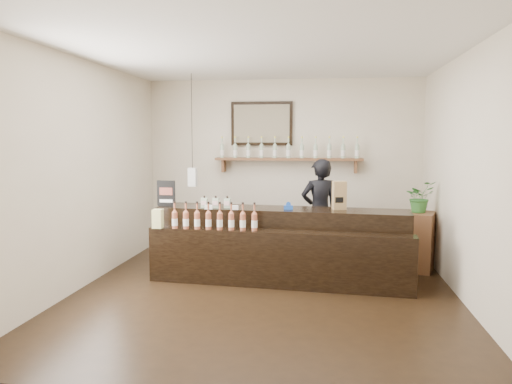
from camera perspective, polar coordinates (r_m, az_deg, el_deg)
The scene contains 10 objects.
ground at distance 6.08m, azimuth 0.96°, elevation -11.38°, with size 5.00×5.00×0.00m, color black.
room_shell at distance 5.80m, azimuth 0.99°, elevation 4.88°, with size 5.00×5.00×5.00m.
back_wall_decor at distance 8.18m, azimuth 1.94°, elevation 5.59°, with size 2.66×0.96×1.69m.
counter at distance 6.51m, azimuth 2.69°, elevation -6.27°, with size 3.33×1.15×1.08m.
promo_sign at distance 6.82m, azimuth -10.23°, elevation -0.17°, with size 0.25×0.03×0.35m.
paper_bag at distance 6.50m, azimuth 9.50°, elevation -0.38°, with size 0.19×0.16×0.37m.
tape_dispenser at distance 6.44m, azimuth 3.72°, elevation -1.67°, with size 0.12×0.05×0.10m.
side_cabinet at distance 7.35m, azimuth 18.04°, elevation -5.37°, with size 0.56×0.66×0.81m.
potted_plant at distance 7.25m, azimuth 18.20°, elevation -0.53°, with size 0.39×0.34×0.44m, color #31712D.
shopkeeper at distance 7.37m, azimuth 7.29°, elevation -1.42°, with size 0.63×0.42×1.74m, color black.
Camera 1 is at (0.70, -5.76, 1.82)m, focal length 35.00 mm.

